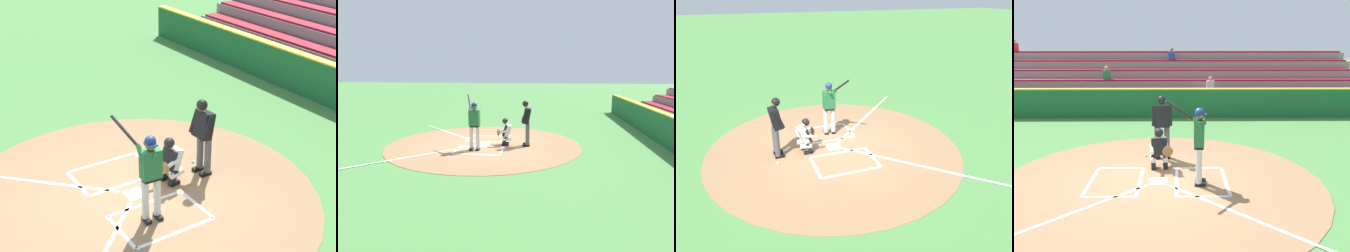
{
  "view_description": "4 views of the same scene",
  "coord_description": "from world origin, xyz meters",
  "views": [
    {
      "loc": [
        -8.41,
        4.49,
        6.1
      ],
      "look_at": [
        0.38,
        -1.09,
        1.23
      ],
      "focal_mm": 54.86,
      "sensor_mm": 36.0,
      "label": 1
    },
    {
      "loc": [
        -12.57,
        -2.52,
        3.1
      ],
      "look_at": [
        -0.2,
        -0.95,
        0.84
      ],
      "focal_mm": 33.51,
      "sensor_mm": 36.0,
      "label": 2
    },
    {
      "loc": [
        8.51,
        -2.7,
        4.73
      ],
      "look_at": [
        0.59,
        0.14,
        0.97
      ],
      "focal_mm": 33.11,
      "sensor_mm": 36.0,
      "label": 3
    },
    {
      "loc": [
        -0.49,
        8.09,
        3.37
      ],
      "look_at": [
        -0.59,
        -0.96,
        1.17
      ],
      "focal_mm": 37.67,
      "sensor_mm": 36.0,
      "label": 4
    }
  ],
  "objects": [
    {
      "name": "batter",
      "position": [
        -0.97,
        0.18,
        1.1
      ],
      "size": [
        0.97,
        0.66,
        2.13
      ],
      "color": "silver",
      "rests_on": "ground"
    },
    {
      "name": "dirt_circle",
      "position": [
        0.0,
        0.0,
        0.01
      ],
      "size": [
        8.0,
        8.0,
        0.01
      ],
      "primitive_type": "cylinder",
      "color": "#99704C",
      "rests_on": "ground"
    },
    {
      "name": "catcher",
      "position": [
        0.01,
        -0.91,
        0.59
      ],
      "size": [
        0.64,
        0.62,
        1.13
      ],
      "color": "black",
      "rests_on": "ground"
    },
    {
      "name": "plate_umpire",
      "position": [
        -0.03,
        -1.77,
        1.08
      ],
      "size": [
        0.59,
        0.43,
        1.86
      ],
      "color": "#4C4C51",
      "rests_on": "ground"
    },
    {
      "name": "baseball",
      "position": [
        0.47,
        -1.87,
        0.04
      ],
      "size": [
        0.07,
        0.07,
        0.07
      ],
      "primitive_type": "sphere",
      "color": "white",
      "rests_on": "ground"
    },
    {
      "name": "home_plate_and_chalk",
      "position": [
        0.0,
        0.88,
        0.01
      ],
      "size": [
        7.93,
        4.91,
        0.01
      ],
      "color": "white",
      "rests_on": "dirt_circle"
    },
    {
      "name": "ground_plane",
      "position": [
        0.0,
        0.0,
        0.0
      ],
      "size": [
        120.0,
        120.0,
        0.0
      ],
      "primitive_type": "plane",
      "color": "#4C8442"
    }
  ]
}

